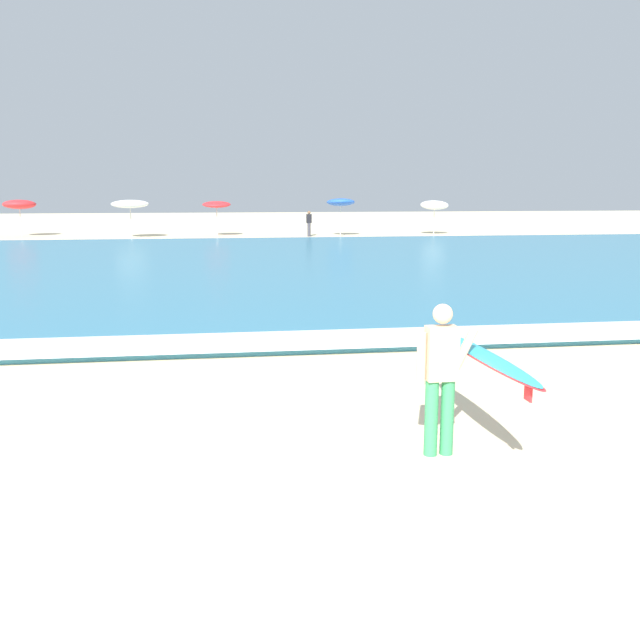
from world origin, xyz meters
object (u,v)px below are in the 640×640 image
object	(u,v)px
beach_umbrella_2	(217,205)
beach_umbrella_3	(341,202)
beach_umbrella_0	(19,204)
beach_umbrella_4	(434,205)
beach_umbrella_1	(130,204)
beachgoer_near_row_left	(309,223)
surfer_with_board	(462,365)

from	to	relation	value
beach_umbrella_2	beach_umbrella_3	world-z (taller)	beach_umbrella_3
beach_umbrella_0	beach_umbrella_2	bearing A→B (deg)	-6.33
beach_umbrella_0	beach_umbrella_4	world-z (taller)	beach_umbrella_0
beach_umbrella_1	beachgoer_near_row_left	distance (m)	10.84
surfer_with_board	beachgoer_near_row_left	size ratio (longest dim) A/B	1.78
beach_umbrella_3	beach_umbrella_0	bearing A→B (deg)	172.69
beach_umbrella_1	beach_umbrella_4	size ratio (longest dim) A/B	1.02
surfer_with_board	beach_umbrella_3	xyz separation A→B (m)	(4.64, 35.21, 1.08)
beach_umbrella_1	beach_umbrella_3	xyz separation A→B (m)	(12.72, -0.30, 0.07)
beach_umbrella_0	beach_umbrella_4	xyz separation A→B (m)	(25.84, -1.91, -0.08)
beach_umbrella_1	beach_umbrella_3	bearing A→B (deg)	-1.36
beach_umbrella_4	beachgoer_near_row_left	distance (m)	8.22
beach_umbrella_0	beach_umbrella_2	size ratio (longest dim) A/B	1.03
beach_umbrella_2	beach_umbrella_0	bearing A→B (deg)	173.67
beach_umbrella_0	beach_umbrella_3	world-z (taller)	beach_umbrella_3
beach_umbrella_2	beach_umbrella_3	distance (m)	7.71
beach_umbrella_3	beach_umbrella_4	size ratio (longest dim) A/B	1.06
beach_umbrella_2	beach_umbrella_4	bearing A→B (deg)	-2.39
beach_umbrella_2	beachgoer_near_row_left	distance (m)	5.85
surfer_with_board	beach_umbrella_4	distance (m)	37.43
beach_umbrella_1	beach_umbrella_4	bearing A→B (deg)	0.93
beach_umbrella_3	beachgoer_near_row_left	xyz separation A→B (m)	(-1.95, 0.25, -1.26)
beach_umbrella_4	beachgoer_near_row_left	xyz separation A→B (m)	(-8.15, -0.36, -1.05)
beachgoer_near_row_left	beach_umbrella_4	bearing A→B (deg)	2.53
surfer_with_board	beach_umbrella_0	distance (m)	40.61
beach_umbrella_0	beach_umbrella_1	size ratio (longest dim) A/B	0.99
beach_umbrella_0	beach_umbrella_2	xyz separation A→B (m)	(12.03, -1.33, -0.02)
beach_umbrella_1	beachgoer_near_row_left	bearing A→B (deg)	-0.29
beach_umbrella_2	beachgoer_near_row_left	xyz separation A→B (m)	(5.67, -0.94, -1.12)
beach_umbrella_0	beach_umbrella_3	bearing A→B (deg)	-7.31
beach_umbrella_3	beach_umbrella_4	bearing A→B (deg)	5.61
beach_umbrella_1	beach_umbrella_3	distance (m)	12.73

